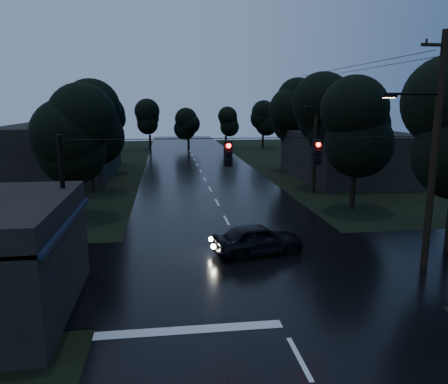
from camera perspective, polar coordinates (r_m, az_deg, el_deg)
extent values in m
cube|color=black|center=(36.69, -1.83, 0.32)|extent=(12.00, 120.00, 0.02)
cube|color=black|center=(19.52, 3.63, -9.93)|extent=(60.00, 9.00, 0.02)
cube|color=black|center=(15.69, -19.88, -3.70)|extent=(0.30, 7.00, 0.15)
cylinder|color=black|center=(13.57, -22.91, -13.99)|extent=(0.10, 0.10, 3.00)
cylinder|color=black|center=(19.02, -18.25, -6.30)|extent=(0.10, 0.10, 3.00)
cube|color=#FFC466|center=(14.51, -21.11, -7.92)|extent=(0.06, 1.60, 0.50)
cube|color=#FFC466|center=(17.02, -19.05, -4.93)|extent=(0.06, 1.20, 0.50)
cube|color=black|center=(43.81, 16.19, 4.62)|extent=(10.00, 14.00, 4.40)
cube|color=black|center=(47.20, -20.38, 5.19)|extent=(10.00, 16.00, 5.00)
cylinder|color=black|center=(20.26, 25.77, 4.34)|extent=(0.30, 0.30, 10.00)
cube|color=black|center=(20.27, 26.90, 16.75)|extent=(2.00, 0.12, 0.12)
cylinder|color=black|center=(19.56, 23.67, 11.65)|extent=(2.20, 0.10, 0.10)
cube|color=black|center=(19.02, 20.76, 11.75)|extent=(0.60, 0.25, 0.18)
cube|color=#FFB266|center=(19.02, 20.74, 11.45)|extent=(0.45, 0.18, 0.03)
cylinder|color=black|center=(36.00, 11.80, 5.90)|extent=(0.30, 0.30, 7.50)
cube|color=black|center=(35.84, 12.01, 10.92)|extent=(2.00, 0.12, 0.12)
cylinder|color=black|center=(17.74, -20.08, -2.67)|extent=(0.18, 0.18, 6.00)
cylinder|color=black|center=(17.24, 4.52, 7.05)|extent=(15.00, 0.03, 0.03)
cube|color=black|center=(17.09, 0.54, 5.03)|extent=(0.32, 0.25, 1.00)
sphere|color=#FF0C07|center=(16.94, 0.61, 4.97)|extent=(0.18, 0.18, 0.18)
cube|color=black|center=(17.95, 12.03, 5.09)|extent=(0.32, 0.25, 1.00)
sphere|color=#FF0C07|center=(17.81, 12.19, 5.03)|extent=(0.18, 0.18, 0.18)
cylinder|color=black|center=(28.94, -18.18, -0.83)|extent=(0.36, 0.36, 2.45)
sphere|color=black|center=(28.48, -18.56, 5.02)|extent=(3.92, 3.92, 3.92)
sphere|color=black|center=(28.39, -18.70, 7.13)|extent=(3.92, 3.92, 3.92)
sphere|color=black|center=(28.34, -18.83, 9.24)|extent=(3.92, 3.92, 3.92)
cylinder|color=black|center=(36.77, -16.90, 1.93)|extent=(0.36, 0.36, 2.62)
sphere|color=black|center=(36.40, -17.20, 6.88)|extent=(4.20, 4.20, 4.20)
sphere|color=black|center=(36.34, -17.30, 8.64)|extent=(4.20, 4.20, 4.20)
sphere|color=black|center=(36.31, -17.41, 10.41)|extent=(4.20, 4.20, 4.20)
cylinder|color=black|center=(46.63, -15.72, 4.05)|extent=(0.36, 0.36, 2.80)
sphere|color=black|center=(46.34, -15.95, 8.21)|extent=(4.48, 4.48, 4.48)
sphere|color=black|center=(46.29, -16.03, 9.70)|extent=(4.48, 4.48, 4.48)
sphere|color=black|center=(46.28, -16.12, 11.18)|extent=(4.48, 4.48, 4.48)
cylinder|color=black|center=(31.08, 16.47, 0.26)|extent=(0.36, 0.36, 2.62)
sphere|color=black|center=(30.65, 16.81, 6.12)|extent=(4.20, 4.20, 4.20)
sphere|color=black|center=(30.57, 16.93, 8.21)|extent=(4.20, 4.20, 4.20)
sphere|color=black|center=(30.53, 17.06, 10.32)|extent=(4.20, 4.20, 4.20)
cylinder|color=black|center=(38.59, 12.50, 2.72)|extent=(0.36, 0.36, 2.80)
sphere|color=black|center=(38.24, 12.73, 7.76)|extent=(4.48, 4.48, 4.48)
sphere|color=black|center=(38.18, 12.81, 9.55)|extent=(4.48, 4.48, 4.48)
sphere|color=black|center=(38.17, 12.89, 11.35)|extent=(4.48, 4.48, 4.48)
cylinder|color=black|center=(48.18, 9.13, 4.66)|extent=(0.36, 0.36, 2.97)
sphere|color=black|center=(47.89, 9.27, 8.96)|extent=(4.76, 4.76, 4.76)
sphere|color=black|center=(47.85, 9.32, 10.48)|extent=(4.76, 4.76, 4.76)
sphere|color=black|center=(47.85, 9.37, 12.01)|extent=(4.76, 4.76, 4.76)
imported|color=black|center=(21.09, 4.45, -6.15)|extent=(4.63, 2.60, 1.49)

